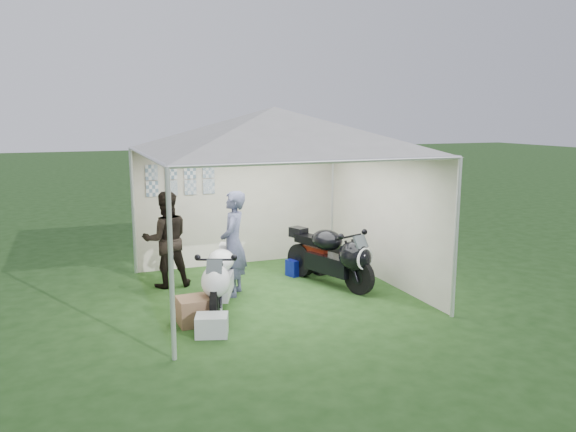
% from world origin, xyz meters
% --- Properties ---
extents(ground, '(80.00, 80.00, 0.00)m').
position_xyz_m(ground, '(0.00, 0.00, 0.00)').
color(ground, '#1B3C13').
rests_on(ground, ground).
extents(canopy_tent, '(5.66, 5.66, 3.00)m').
position_xyz_m(canopy_tent, '(-0.00, 0.03, 2.58)').
color(canopy_tent, silver).
rests_on(canopy_tent, ground).
extents(motorcycle_white, '(0.91, 1.75, 0.90)m').
position_xyz_m(motorcycle_white, '(-1.04, -0.46, 0.50)').
color(motorcycle_white, black).
rests_on(motorcycle_white, ground).
extents(motorcycle_black, '(0.92, 1.91, 0.98)m').
position_xyz_m(motorcycle_black, '(1.04, -0.04, 0.55)').
color(motorcycle_black, black).
rests_on(motorcycle_black, ground).
extents(paddock_stand, '(0.45, 0.36, 0.30)m').
position_xyz_m(paddock_stand, '(0.73, 0.81, 0.15)').
color(paddock_stand, '#1522C7').
rests_on(paddock_stand, ground).
extents(person_dark_jacket, '(0.79, 0.62, 1.63)m').
position_xyz_m(person_dark_jacket, '(-1.59, 0.97, 0.81)').
color(person_dark_jacket, black).
rests_on(person_dark_jacket, ground).
extents(person_blue_jacket, '(0.64, 0.74, 1.70)m').
position_xyz_m(person_blue_jacket, '(-0.66, 0.12, 0.85)').
color(person_blue_jacket, '#4F5474').
rests_on(person_blue_jacket, ground).
extents(equipment_box, '(0.56, 0.48, 0.50)m').
position_xyz_m(equipment_box, '(1.28, 0.82, 0.25)').
color(equipment_box, black).
rests_on(equipment_box, ground).
extents(crate_0, '(0.50, 0.44, 0.28)m').
position_xyz_m(crate_0, '(-1.41, -1.43, 0.14)').
color(crate_0, '#B2B7BA').
rests_on(crate_0, ground).
extents(crate_1, '(0.44, 0.44, 0.38)m').
position_xyz_m(crate_1, '(-1.54, -0.93, 0.19)').
color(crate_1, brown).
rests_on(crate_1, ground).
extents(crate_2, '(0.34, 0.29, 0.23)m').
position_xyz_m(crate_2, '(-1.28, -0.73, 0.12)').
color(crate_2, silver).
rests_on(crate_2, ground).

